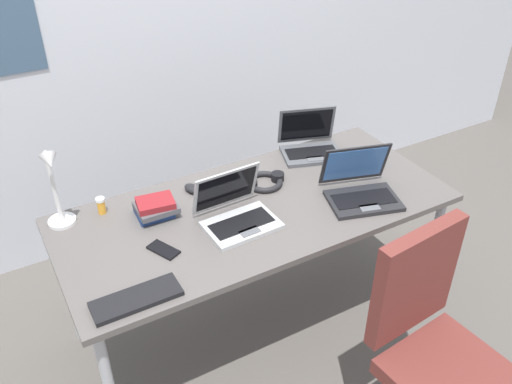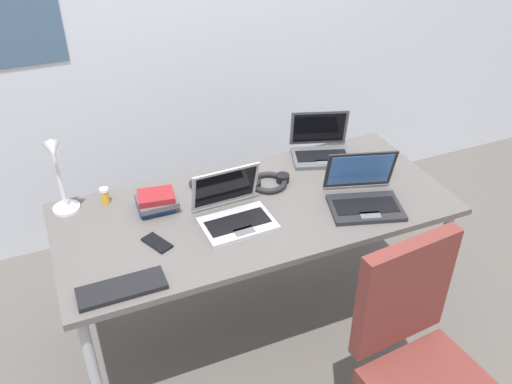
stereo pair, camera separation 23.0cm
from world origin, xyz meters
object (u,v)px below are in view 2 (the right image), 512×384
laptop_center (364,196)px  laptop_back_right (321,148)px  pill_bottle (105,195)px  coffee_mug (381,167)px  desk_lamp (59,177)px  cell_phone (157,243)px  laptop_mid_desk (234,212)px  external_keyboard (122,289)px  book_stack (156,201)px  office_chair (420,382)px  headphones (269,182)px  computer_mouse (196,185)px

laptop_center → laptop_back_right: size_ratio=1.07×
pill_bottle → coffee_mug: coffee_mug is taller
desk_lamp → laptop_back_right: size_ratio=1.10×
laptop_center → cell_phone: (-0.94, 0.09, -0.04)m
laptop_mid_desk → cell_phone: bearing=-175.9°
external_keyboard → cell_phone: bearing=49.2°
cell_phone → book_stack: size_ratio=0.76×
office_chair → desk_lamp: bearing=133.9°
laptop_center → office_chair: size_ratio=0.40×
laptop_center → headphones: size_ratio=1.82×
cell_phone → coffee_mug: size_ratio=1.20×
laptop_center → headphones: 0.46m
headphones → pill_bottle: size_ratio=2.71×
laptop_center → office_chair: laptop_center is taller
desk_lamp → office_chair: bearing=-46.1°
computer_mouse → cell_phone: bearing=-146.9°
book_stack → desk_lamp: bearing=162.9°
book_stack → coffee_mug: coffee_mug is taller
headphones → book_stack: book_stack is taller
computer_mouse → headphones: bearing=-36.3°
desk_lamp → book_stack: size_ratio=2.24×
pill_bottle → cell_phone: bearing=-69.6°
pill_bottle → book_stack: size_ratio=0.44×
external_keyboard → headphones: size_ratio=1.54×
cell_phone → book_stack: 0.26m
laptop_mid_desk → office_chair: bearing=-61.4°
coffee_mug → external_keyboard: bearing=-166.7°
coffee_mug → headphones: bearing=167.2°
laptop_back_right → computer_mouse: 0.70m
headphones → computer_mouse: bearing=161.1°
laptop_mid_desk → laptop_back_right: size_ratio=0.88×
headphones → pill_bottle: bearing=168.4°
laptop_center → computer_mouse: (-0.66, 0.43, -0.03)m
laptop_mid_desk → pill_bottle: laptop_mid_desk is taller
laptop_back_right → book_stack: bearing=-171.6°
desk_lamp → computer_mouse: desk_lamp is taller
computer_mouse → coffee_mug: bearing=-32.5°
headphones → office_chair: size_ratio=0.22×
external_keyboard → cell_phone: size_ratio=2.43×
laptop_mid_desk → cell_phone: 0.36m
computer_mouse → coffee_mug: size_ratio=0.85×
computer_mouse → laptop_back_right: bearing=-14.1°
laptop_mid_desk → computer_mouse: (-0.07, 0.32, -0.03)m
book_stack → office_chair: office_chair is taller
laptop_back_right → book_stack: size_ratio=2.04×
laptop_center → coffee_mug: laptop_center is taller
cell_phone → book_stack: (0.06, 0.25, 0.04)m
laptop_center → pill_bottle: size_ratio=4.94×
laptop_center → coffee_mug: (0.22, 0.19, -0.00)m
laptop_mid_desk → coffee_mug: bearing=5.5°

